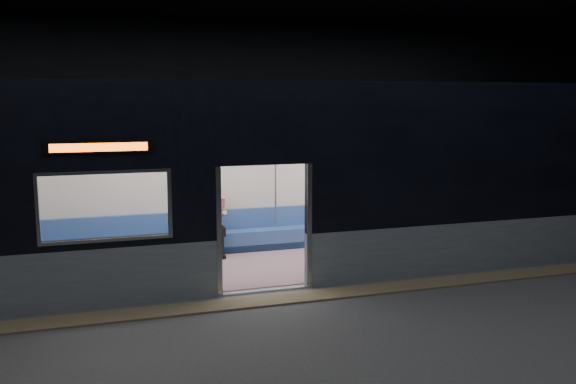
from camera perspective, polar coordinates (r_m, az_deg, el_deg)
name	(u,v)px	position (r m, az deg, el deg)	size (l,w,h in m)	color
station_floor	(284,313)	(9.01, -0.35, -11.25)	(24.00, 14.00, 0.01)	#47494C
station_envelope	(284,55)	(8.48, -0.38, 12.72)	(24.00, 14.00, 5.00)	black
tactile_strip	(274,300)	(9.50, -1.36, -10.05)	(22.80, 0.50, 0.03)	#8C7F59
metro_car	(242,167)	(10.99, -4.33, 2.31)	(18.00, 3.04, 3.35)	#94A0B1
passenger	(211,214)	(12.03, -7.22, -2.05)	(0.48, 0.77, 1.45)	black
handbag	(213,223)	(11.82, -7.05, -2.94)	(0.28, 0.24, 0.14)	black
transit_map	(402,173)	(13.66, 10.63, 1.75)	(0.89, 0.03, 0.58)	white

